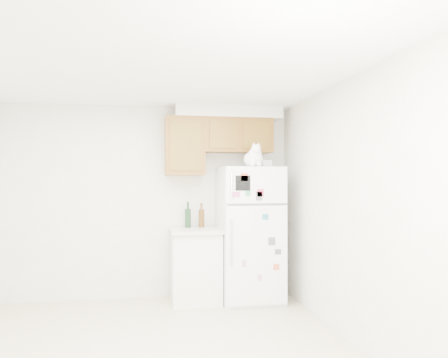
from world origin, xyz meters
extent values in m
cube|color=white|center=(0.00, 2.00, 1.25)|extent=(3.80, 0.04, 2.50)
cube|color=white|center=(0.00, -2.00, 1.25)|extent=(3.80, 0.04, 2.50)
cube|color=white|center=(1.90, 0.00, 1.25)|extent=(0.04, 4.00, 2.50)
cube|color=white|center=(0.00, 0.00, 2.50)|extent=(3.80, 4.00, 0.04)
cube|color=brown|center=(1.20, 1.82, 2.12)|extent=(0.90, 0.33, 0.45)
cube|color=brown|center=(0.50, 1.82, 1.98)|extent=(0.50, 0.33, 0.75)
cube|color=silver|center=(1.07, 1.83, 2.42)|extent=(1.40, 0.37, 0.15)
cube|color=white|center=(1.32, 1.62, 0.85)|extent=(0.76, 0.72, 1.70)
cube|color=white|center=(1.32, 1.25, 1.48)|extent=(0.74, 0.03, 0.44)
cube|color=white|center=(1.32, 1.25, 0.64)|extent=(0.74, 0.03, 1.19)
cube|color=#59595B|center=(1.32, 1.25, 1.25)|extent=(0.74, 0.03, 0.02)
cylinder|color=silver|center=(1.00, 1.22, 1.47)|extent=(0.02, 0.02, 0.32)
cylinder|color=silver|center=(1.00, 1.22, 0.80)|extent=(0.02, 0.02, 0.55)
cube|color=black|center=(1.14, 1.23, 1.50)|extent=(0.18, 0.00, 0.18)
cube|color=white|center=(1.16, 1.23, 1.05)|extent=(0.22, 0.00, 0.28)
cube|color=#C85090|center=(1.05, 1.23, 1.37)|extent=(0.10, 0.00, 0.06)
cube|color=#46464A|center=(1.57, 1.23, 0.67)|extent=(0.08, 0.00, 0.06)
cube|color=#C54D31|center=(1.16, 1.23, 1.57)|extent=(0.09, 0.00, 0.09)
cube|color=#3C8459|center=(1.20, 1.23, 1.38)|extent=(0.06, 0.00, 0.07)
cube|color=#4E4F54|center=(1.34, 1.23, 1.35)|extent=(0.08, 0.00, 0.11)
cube|color=#C18AA9|center=(1.34, 1.23, 0.37)|extent=(0.05, 0.00, 0.07)
cube|color=#C23050|center=(1.35, 1.23, 1.38)|extent=(0.08, 0.00, 0.09)
cube|color=#B07EA6|center=(1.15, 1.23, 0.54)|extent=(0.05, 0.00, 0.08)
cube|color=#4D4E52|center=(1.49, 1.23, 0.80)|extent=(0.09, 0.00, 0.09)
cube|color=#D55D35|center=(1.55, 1.23, 0.49)|extent=(0.07, 0.00, 0.07)
cube|color=teal|center=(1.41, 1.23, 1.10)|extent=(0.07, 0.00, 0.07)
cube|color=white|center=(0.63, 1.68, 0.44)|extent=(0.60, 0.60, 0.88)
cube|color=beige|center=(0.63, 1.66, 0.90)|extent=(0.64, 0.64, 0.04)
ellipsoid|color=white|center=(1.32, 1.44, 1.79)|extent=(0.23, 0.32, 0.20)
ellipsoid|color=white|center=(1.32, 1.35, 1.84)|extent=(0.17, 0.14, 0.19)
sphere|color=white|center=(1.32, 1.31, 1.91)|extent=(0.12, 0.12, 0.12)
cone|color=white|center=(1.29, 1.31, 1.97)|extent=(0.04, 0.04, 0.04)
cone|color=white|center=(1.35, 1.31, 1.97)|extent=(0.04, 0.04, 0.04)
cone|color=#D88C8C|center=(1.29, 1.30, 1.97)|extent=(0.02, 0.02, 0.03)
cone|color=#D88C8C|center=(1.35, 1.30, 1.97)|extent=(0.02, 0.02, 0.03)
sphere|color=white|center=(1.32, 1.26, 1.89)|extent=(0.05, 0.05, 0.05)
sphere|color=white|center=(1.28, 1.32, 1.73)|extent=(0.06, 0.06, 0.06)
sphere|color=white|center=(1.36, 1.32, 1.73)|extent=(0.06, 0.06, 0.06)
cylinder|color=white|center=(1.42, 1.55, 1.73)|extent=(0.14, 0.20, 0.07)
cube|color=white|center=(1.50, 1.76, 1.75)|extent=(0.22, 0.19, 0.10)
cube|color=white|center=(1.50, 1.55, 1.74)|extent=(0.18, 0.16, 0.09)
camera|label=1|loc=(0.00, -3.81, 1.52)|focal=35.00mm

